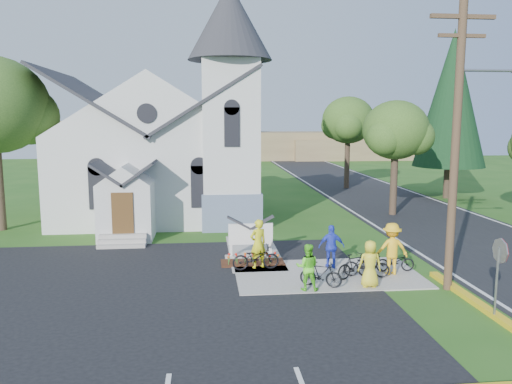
{
  "coord_description": "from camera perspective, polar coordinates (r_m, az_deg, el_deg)",
  "views": [
    {
      "loc": [
        -3.09,
        -17.53,
        5.91
      ],
      "look_at": [
        -0.78,
        5.0,
        2.59
      ],
      "focal_mm": 35.0,
      "sensor_mm": 36.0,
      "label": 1
    }
  ],
  "objects": [
    {
      "name": "bike_2",
      "position": [
        19.28,
        12.5,
        -8.17
      ],
      "size": [
        1.79,
        1.01,
        0.89
      ],
      "primitive_type": "imported",
      "rotation": [
        0.0,
        0.0,
        1.31
      ],
      "color": "black",
      "rests_on": "sidewalk"
    },
    {
      "name": "conifer",
      "position": [
        39.9,
        21.45,
        9.9
      ],
      "size": [
        5.2,
        5.2,
        12.4
      ],
      "color": "#35261C",
      "rests_on": "ground"
    },
    {
      "name": "ground",
      "position": [
        18.76,
        4.0,
        -10.04
      ],
      "size": [
        120.0,
        120.0,
        0.0
      ],
      "primitive_type": "plane",
      "color": "#265518",
      "rests_on": "ground"
    },
    {
      "name": "road",
      "position": [
        35.56,
        15.85,
        -1.53
      ],
      "size": [
        8.0,
        90.0,
        0.02
      ],
      "primitive_type": "cube",
      "color": "black",
      "rests_on": "ground"
    },
    {
      "name": "church_sign",
      "position": [
        21.38,
        -0.62,
        -4.86
      ],
      "size": [
        2.2,
        0.4,
        1.7
      ],
      "color": "gray",
      "rests_on": "ground"
    },
    {
      "name": "cyclist_4",
      "position": [
        18.1,
        12.9,
        -8.0
      ],
      "size": [
        0.86,
        0.61,
        1.67
      ],
      "primitive_type": "imported",
      "rotation": [
        0.0,
        0.0,
        3.04
      ],
      "color": "yellow",
      "rests_on": "sidewalk"
    },
    {
      "name": "cyclist_0",
      "position": [
        19.81,
        0.24,
        -5.92
      ],
      "size": [
        0.84,
        0.72,
        1.96
      ],
      "primitive_type": "imported",
      "rotation": [
        0.0,
        0.0,
        3.55
      ],
      "color": "yellow",
      "rests_on": "sidewalk"
    },
    {
      "name": "flower_bed",
      "position": [
        20.77,
        -0.39,
        -8.09
      ],
      "size": [
        2.6,
        1.1,
        0.07
      ],
      "primitive_type": "cube",
      "color": "#3C1B10",
      "rests_on": "ground"
    },
    {
      "name": "bike_4",
      "position": [
        20.22,
        15.61,
        -7.65
      ],
      "size": [
        1.53,
        0.56,
        0.8
      ],
      "primitive_type": "imported",
      "rotation": [
        0.0,
        0.0,
        1.55
      ],
      "color": "black",
      "rests_on": "sidewalk"
    },
    {
      "name": "cyclist_3",
      "position": [
        19.7,
        15.23,
        -6.27
      ],
      "size": [
        1.3,
        0.76,
        1.98
      ],
      "primitive_type": "imported",
      "rotation": [
        0.0,
        0.0,
        3.12
      ],
      "color": "yellow",
      "rests_on": "sidewalk"
    },
    {
      "name": "cyclist_1",
      "position": [
        17.44,
        5.89,
        -8.52
      ],
      "size": [
        0.9,
        0.76,
        1.63
      ],
      "primitive_type": "imported",
      "rotation": [
        0.0,
        0.0,
        2.94
      ],
      "color": "#60E22A",
      "rests_on": "sidewalk"
    },
    {
      "name": "utility_pole",
      "position": [
        18.13,
        22.08,
        6.13
      ],
      "size": [
        3.45,
        0.28,
        10.0
      ],
      "color": "#4A3725",
      "rests_on": "ground"
    },
    {
      "name": "sidewalk",
      "position": [
        19.52,
        8.15,
        -9.3
      ],
      "size": [
        7.0,
        4.0,
        0.05
      ],
      "primitive_type": "cube",
      "color": "gray",
      "rests_on": "ground"
    },
    {
      "name": "distant_hills",
      "position": [
        74.24,
        -0.86,
        5.46
      ],
      "size": [
        61.0,
        10.0,
        5.6
      ],
      "color": "olive",
      "rests_on": "ground"
    },
    {
      "name": "parking_lot",
      "position": [
        17.07,
        -19.16,
        -12.36
      ],
      "size": [
        20.0,
        16.0,
        0.02
      ],
      "primitive_type": "cube",
      "color": "black",
      "rests_on": "ground"
    },
    {
      "name": "tree_road_mid",
      "position": [
        43.26,
        10.49,
        8.03
      ],
      "size": [
        4.4,
        4.4,
        7.8
      ],
      "color": "#35261C",
      "rests_on": "ground"
    },
    {
      "name": "bike_0",
      "position": [
        19.69,
        -0.03,
        -7.51
      ],
      "size": [
        1.89,
        0.81,
        0.97
      ],
      "primitive_type": "imported",
      "rotation": [
        0.0,
        0.0,
        1.66
      ],
      "color": "black",
      "rests_on": "sidewalk"
    },
    {
      "name": "tree_road_near",
      "position": [
        31.73,
        15.69,
        6.76
      ],
      "size": [
        4.0,
        4.0,
        7.05
      ],
      "color": "#35261C",
      "rests_on": "ground"
    },
    {
      "name": "stop_sign",
      "position": [
        16.35,
        26.04,
        -7.15
      ],
      "size": [
        0.11,
        0.76,
        2.48
      ],
      "color": "gray",
      "rests_on": "ground"
    },
    {
      "name": "bike_3",
      "position": [
        19.04,
        11.18,
        -8.26
      ],
      "size": [
        1.61,
        1.04,
        0.94
      ],
      "primitive_type": "imported",
      "rotation": [
        0.0,
        0.0,
        1.99
      ],
      "color": "black",
      "rests_on": "sidewalk"
    },
    {
      "name": "cyclist_2",
      "position": [
        20.05,
        8.63,
        -6.18
      ],
      "size": [
        1.05,
        0.52,
        1.73
      ],
      "primitive_type": "imported",
      "rotation": [
        0.0,
        0.0,
        3.04
      ],
      "color": "blue",
      "rests_on": "sidewalk"
    },
    {
      "name": "church",
      "position": [
        30.12,
        -10.47,
        6.94
      ],
      "size": [
        12.35,
        12.0,
        13.0
      ],
      "color": "silver",
      "rests_on": "ground"
    },
    {
      "name": "bike_1",
      "position": [
        17.92,
        7.42,
        -9.29
      ],
      "size": [
        1.55,
        1.0,
        0.91
      ],
      "primitive_type": "imported",
      "rotation": [
        0.0,
        0.0,
        1.15
      ],
      "color": "black",
      "rests_on": "sidewalk"
    }
  ]
}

